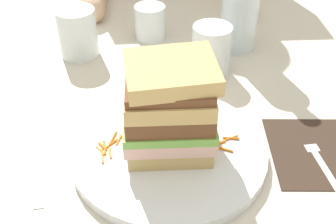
{
  "coord_description": "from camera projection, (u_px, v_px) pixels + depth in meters",
  "views": [
    {
      "loc": [
        -0.01,
        -0.46,
        0.43
      ],
      "look_at": [
        0.01,
        0.02,
        0.06
      ],
      "focal_mm": 44.76,
      "sensor_mm": 36.0,
      "label": 1
    }
  ],
  "objects": [
    {
      "name": "carrot_shred_13",
      "position": [
        217.0,
        148.0,
        0.6
      ],
      "size": [
        0.02,
        0.02,
        0.0
      ],
      "primitive_type": "cylinder",
      "rotation": [
        0.0,
        1.57,
        1.07
      ],
      "color": "orange",
      "rests_on": "main_plate"
    },
    {
      "name": "empty_tumbler_1",
      "position": [
        78.0,
        33.0,
        0.82
      ],
      "size": [
        0.08,
        0.08,
        0.1
      ],
      "primitive_type": "cylinder",
      "color": "silver",
      "rests_on": "ground_plane"
    },
    {
      "name": "carrot_shred_4",
      "position": [
        110.0,
        153.0,
        0.59
      ],
      "size": [
        0.01,
        0.02,
        0.0
      ],
      "primitive_type": "cylinder",
      "rotation": [
        0.0,
        1.57,
        1.71
      ],
      "color": "orange",
      "rests_on": "main_plate"
    },
    {
      "name": "carrot_shred_11",
      "position": [
        226.0,
        150.0,
        0.6
      ],
      "size": [
        0.02,
        0.01,
        0.0
      ],
      "primitive_type": "cylinder",
      "rotation": [
        0.0,
        1.57,
        2.71
      ],
      "color": "orange",
      "rests_on": "main_plate"
    },
    {
      "name": "carrot_shred_3",
      "position": [
        100.0,
        150.0,
        0.6
      ],
      "size": [
        0.02,
        0.02,
        0.0
      ],
      "primitive_type": "cylinder",
      "rotation": [
        0.0,
        1.57,
        5.34
      ],
      "color": "orange",
      "rests_on": "main_plate"
    },
    {
      "name": "carrot_shred_0",
      "position": [
        102.0,
        156.0,
        0.59
      ],
      "size": [
        0.01,
        0.03,
        0.0
      ],
      "primitive_type": "cylinder",
      "rotation": [
        0.0,
        1.57,
        1.69
      ],
      "color": "orange",
      "rests_on": "main_plate"
    },
    {
      "name": "carrot_shred_8",
      "position": [
        220.0,
        143.0,
        0.61
      ],
      "size": [
        0.02,
        0.01,
        0.0
      ],
      "primitive_type": "cylinder",
      "rotation": [
        0.0,
        1.57,
        0.33
      ],
      "color": "orange",
      "rests_on": "main_plate"
    },
    {
      "name": "carrot_shred_1",
      "position": [
        119.0,
        140.0,
        0.62
      ],
      "size": [
        0.01,
        0.02,
        0.0
      ],
      "primitive_type": "cylinder",
      "rotation": [
        0.0,
        1.57,
        4.44
      ],
      "color": "orange",
      "rests_on": "main_plate"
    },
    {
      "name": "knife",
      "position": [
        41.0,
        158.0,
        0.61
      ],
      "size": [
        0.04,
        0.2,
        0.0
      ],
      "color": "silver",
      "rests_on": "ground_plane"
    },
    {
      "name": "napkin_dark",
      "position": [
        314.0,
        152.0,
        0.62
      ],
      "size": [
        0.14,
        0.16,
        0.0
      ],
      "primitive_type": "cube",
      "rotation": [
        0.0,
        0.0,
        -0.06
      ],
      "color": "#38281E",
      "rests_on": "ground_plane"
    },
    {
      "name": "empty_tumbler_0",
      "position": [
        150.0,
        22.0,
        0.88
      ],
      "size": [
        0.06,
        0.06,
        0.07
      ],
      "primitive_type": "cylinder",
      "color": "silver",
      "rests_on": "ground_plane"
    },
    {
      "name": "carrot_shred_12",
      "position": [
        230.0,
        141.0,
        0.61
      ],
      "size": [
        0.03,
        0.01,
        0.0
      ],
      "primitive_type": "cylinder",
      "rotation": [
        0.0,
        1.57,
        0.44
      ],
      "color": "orange",
      "rests_on": "main_plate"
    },
    {
      "name": "ground_plane",
      "position": [
        160.0,
        150.0,
        0.63
      ],
      "size": [
        3.0,
        3.0,
        0.0
      ],
      "primitive_type": "plane",
      "color": "beige"
    },
    {
      "name": "carrot_shred_10",
      "position": [
        218.0,
        139.0,
        0.62
      ],
      "size": [
        0.0,
        0.02,
        0.0
      ],
      "primitive_type": "cylinder",
      "rotation": [
        0.0,
        1.57,
        4.64
      ],
      "color": "orange",
      "rests_on": "main_plate"
    },
    {
      "name": "sandwich",
      "position": [
        169.0,
        109.0,
        0.56
      ],
      "size": [
        0.13,
        0.11,
        0.14
      ],
      "color": "tan",
      "rests_on": "main_plate"
    },
    {
      "name": "carrot_shred_9",
      "position": [
        231.0,
        138.0,
        0.62
      ],
      "size": [
        0.02,
        0.01,
        0.0
      ],
      "primitive_type": "cylinder",
      "rotation": [
        0.0,
        1.57,
        2.97
      ],
      "color": "orange",
      "rests_on": "main_plate"
    },
    {
      "name": "main_plate",
      "position": [
        169.0,
        151.0,
        0.61
      ],
      "size": [
        0.28,
        0.28,
        0.02
      ],
      "primitive_type": "cylinder",
      "color": "white",
      "rests_on": "ground_plane"
    },
    {
      "name": "carrot_shred_5",
      "position": [
        105.0,
        147.0,
        0.6
      ],
      "size": [
        0.01,
        0.03,
        0.0
      ],
      "primitive_type": "cylinder",
      "rotation": [
        0.0,
        1.57,
        4.86
      ],
      "color": "orange",
      "rests_on": "main_plate"
    },
    {
      "name": "fork",
      "position": [
        321.0,
        161.0,
        0.6
      ],
      "size": [
        0.03,
        0.17,
        0.0
      ],
      "color": "silver",
      "rests_on": "napkin_dark"
    },
    {
      "name": "carrot_shred_7",
      "position": [
        114.0,
        143.0,
        0.61
      ],
      "size": [
        0.03,
        0.03,
        0.0
      ],
      "primitive_type": "cylinder",
      "rotation": [
        0.0,
        1.57,
        3.96
      ],
      "color": "orange",
      "rests_on": "main_plate"
    },
    {
      "name": "carrot_shred_6",
      "position": [
        103.0,
        146.0,
        0.6
      ],
      "size": [
        0.01,
        0.02,
        0.0
      ],
      "primitive_type": "cylinder",
      "rotation": [
        0.0,
        1.57,
        2.24
      ],
      "color": "orange",
      "rests_on": "main_plate"
    },
    {
      "name": "carrot_shred_2",
      "position": [
        113.0,
        138.0,
        0.62
      ],
      "size": [
        0.01,
        0.03,
        0.0
      ],
      "primitive_type": "cylinder",
      "rotation": [
        0.0,
        1.57,
        1.28
      ],
      "color": "orange",
      "rests_on": "main_plate"
    },
    {
      "name": "juice_glass",
      "position": [
        211.0,
        52.0,
        0.77
      ],
      "size": [
        0.07,
        0.07,
        0.09
      ],
      "color": "white",
      "rests_on": "ground_plane"
    }
  ]
}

